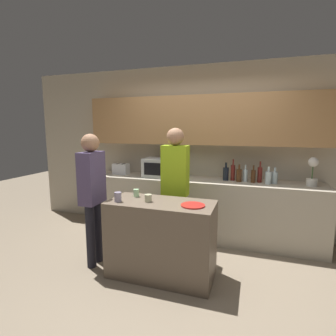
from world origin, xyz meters
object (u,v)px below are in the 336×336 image
(microwave, at_px, (161,167))
(bottle_4, at_px, (253,176))
(person_center, at_px, (92,189))
(bottle_2, at_px, (239,175))
(bottle_1, at_px, (233,172))
(cup_1, at_px, (136,193))
(bottle_0, at_px, (226,174))
(bottle_7, at_px, (275,177))
(potted_plant, at_px, (313,172))
(bottle_3, at_px, (245,175))
(cup_0, at_px, (118,197))
(bottle_5, at_px, (260,174))
(person_left, at_px, (175,181))
(plate_on_island, at_px, (193,205))
(bottle_6, at_px, (268,177))
(cup_2, at_px, (148,198))
(toaster, at_px, (121,169))

(microwave, relative_size, bottle_4, 2.04)
(microwave, height_order, person_center, person_center)
(bottle_2, bearing_deg, bottle_1, 141.83)
(bottle_2, xyz_separation_m, cup_1, (-1.14, -1.11, -0.09))
(bottle_0, bearing_deg, person_center, -138.41)
(bottle_7, relative_size, person_center, 0.14)
(potted_plant, relative_size, cup_1, 4.32)
(bottle_0, relative_size, bottle_3, 1.10)
(bottle_3, bearing_deg, cup_1, -136.57)
(bottle_4, distance_m, cup_0, 1.99)
(bottle_5, xyz_separation_m, person_left, (-1.06, -0.75, -0.02))
(microwave, xyz_separation_m, person_center, (-0.42, -1.27, -0.10))
(bottle_1, bearing_deg, plate_on_island, -102.67)
(person_left, bearing_deg, potted_plant, -157.37)
(bottle_1, distance_m, bottle_5, 0.38)
(bottle_1, relative_size, bottle_6, 1.31)
(cup_2, bearing_deg, cup_1, 144.27)
(cup_1, bearing_deg, plate_on_island, -12.31)
(cup_2, distance_m, person_center, 0.75)
(bottle_3, height_order, bottle_4, bottle_4)
(cup_1, bearing_deg, bottle_5, 39.39)
(bottle_7, bearing_deg, person_left, -150.53)
(bottle_4, bearing_deg, cup_0, -136.11)
(cup_0, height_order, cup_2, cup_0)
(bottle_2, bearing_deg, plate_on_island, -107.35)
(toaster, height_order, person_center, person_center)
(plate_on_island, height_order, cup_1, cup_1)
(person_left, bearing_deg, bottle_0, -127.83)
(bottle_0, height_order, plate_on_island, bottle_0)
(bottle_4, bearing_deg, cup_1, -140.10)
(person_left, xyz_separation_m, person_center, (-0.89, -0.56, -0.05))
(bottle_2, distance_m, bottle_4, 0.20)
(bottle_2, xyz_separation_m, person_center, (-1.66, -1.25, -0.05))
(toaster, bearing_deg, microwave, -0.12)
(bottle_3, height_order, bottle_5, bottle_5)
(cup_1, bearing_deg, microwave, 94.93)
(bottle_6, xyz_separation_m, person_left, (-1.17, -0.65, 0.00))
(bottle_1, relative_size, bottle_2, 1.25)
(bottle_3, relative_size, bottle_6, 1.00)
(bottle_5, height_order, plate_on_island, bottle_5)
(potted_plant, xyz_separation_m, bottle_4, (-0.76, -0.02, -0.10))
(bottle_0, distance_m, bottle_6, 0.60)
(toaster, xyz_separation_m, bottle_3, (2.04, 0.02, 0.00))
(plate_on_island, relative_size, cup_1, 2.84)
(bottle_0, height_order, bottle_5, bottle_5)
(person_center, bearing_deg, cup_1, 103.76)
(bottle_7, xyz_separation_m, cup_2, (-1.40, -1.29, -0.09))
(bottle_3, distance_m, person_center, 2.18)
(bottle_3, distance_m, bottle_7, 0.40)
(toaster, relative_size, person_center, 0.16)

